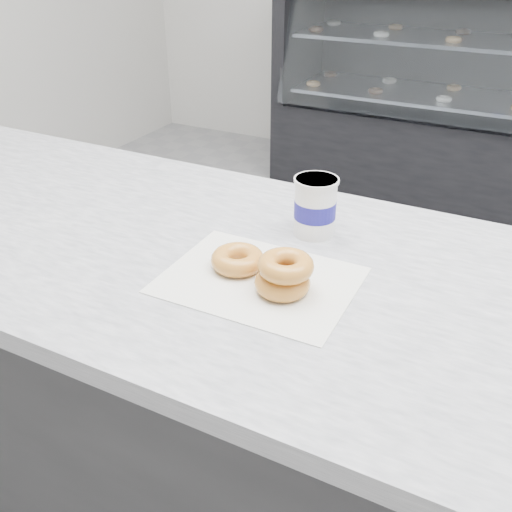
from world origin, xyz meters
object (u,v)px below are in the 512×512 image
at_px(counter, 292,442).
at_px(donut_single, 238,259).
at_px(display_case, 481,116).
at_px(donut_stack, 284,274).
at_px(coffee_cup, 315,206).

bearing_deg(counter, donut_single, -158.68).
height_order(counter, donut_single, donut_single).
bearing_deg(display_case, counter, -90.00).
height_order(donut_single, donut_stack, donut_stack).
relative_size(display_case, donut_stack, 18.89).
bearing_deg(coffee_cup, donut_stack, -101.94).
relative_size(counter, coffee_cup, 25.20).
bearing_deg(donut_stack, coffee_cup, 99.26).
bearing_deg(donut_stack, donut_single, 163.66).
xyz_separation_m(counter, coffee_cup, (-0.04, 0.16, 0.51)).
distance_m(donut_single, donut_stack, 0.12).
xyz_separation_m(donut_single, coffee_cup, (0.07, 0.20, 0.04)).
bearing_deg(coffee_cup, counter, -98.31).
height_order(display_case, coffee_cup, display_case).
xyz_separation_m(counter, donut_stack, (0.00, -0.07, 0.48)).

